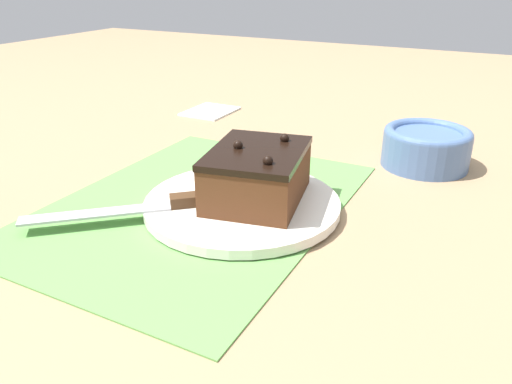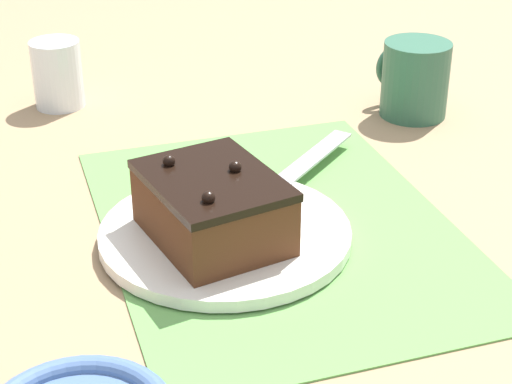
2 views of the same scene
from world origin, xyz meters
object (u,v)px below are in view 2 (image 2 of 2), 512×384
(chocolate_cake, at_px, (213,207))
(coffee_mug, at_px, (414,79))
(cake_plate, at_px, (225,234))
(drinking_glass, at_px, (57,74))
(serving_knife, at_px, (272,187))

(chocolate_cake, relative_size, coffee_mug, 1.64)
(chocolate_cake, distance_m, coffee_mug, 0.42)
(cake_plate, relative_size, chocolate_cake, 1.53)
(cake_plate, distance_m, chocolate_cake, 0.04)
(chocolate_cake, relative_size, drinking_glass, 1.79)
(drinking_glass, bearing_deg, cake_plate, -164.62)
(drinking_glass, xyz_separation_m, coffee_mug, (-0.17, -0.44, 0.00))
(chocolate_cake, bearing_deg, coffee_mug, -53.44)
(drinking_glass, distance_m, coffee_mug, 0.47)
(serving_knife, distance_m, drinking_glass, 0.40)
(cake_plate, relative_size, drinking_glass, 2.74)
(serving_knife, height_order, coffee_mug, coffee_mug)
(cake_plate, distance_m, drinking_glass, 0.43)
(serving_knife, relative_size, coffee_mug, 2.09)
(cake_plate, bearing_deg, drinking_glass, 15.38)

